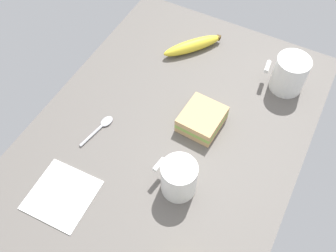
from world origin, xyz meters
The scene contains 7 objects.
tabletop centered at (0.00, 0.00, 1.00)cm, with size 90.00×64.00×2.00cm, color #5B5651.
coffee_mug_black centered at (-11.95, -8.91, 6.79)cm, with size 7.82×10.02×9.30cm.
coffee_mug_milky centered at (27.97, -20.84, 7.10)cm, with size 8.68×11.03×9.92cm.
sandwich_main centered at (6.21, -6.18, 4.20)cm, with size 11.10×10.11×4.40cm.
banana centered at (28.74, 7.20, 3.78)cm, with size 16.04×13.94×3.56cm.
spoon centered at (-6.22, 15.49, 2.38)cm, with size 11.09×3.54×0.80cm.
paper_napkin centered at (-25.68, 13.12, 2.15)cm, with size 13.65×13.65×0.30cm, color white.
Camera 1 is at (-44.83, -23.63, 79.20)cm, focal length 39.96 mm.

